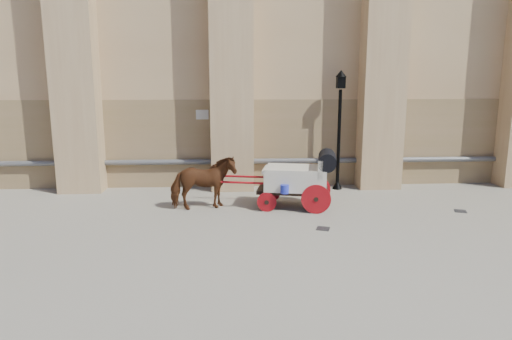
{
  "coord_description": "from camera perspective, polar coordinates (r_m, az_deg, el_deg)",
  "views": [
    {
      "loc": [
        -1.06,
        -11.54,
        3.67
      ],
      "look_at": [
        -0.34,
        1.21,
        1.12
      ],
      "focal_mm": 32.0,
      "sensor_mm": 36.0,
      "label": 1
    }
  ],
  "objects": [
    {
      "name": "horse",
      "position": [
        13.08,
        -6.63,
        -1.62
      ],
      "size": [
        1.95,
        1.18,
        1.54
      ],
      "primitive_type": "imported",
      "rotation": [
        0.0,
        0.0,
        1.78
      ],
      "color": "#562A12",
      "rests_on": "ground"
    },
    {
      "name": "street_lamp",
      "position": [
        15.46,
        10.37,
        5.34
      ],
      "size": [
        0.37,
        0.37,
        3.97
      ],
      "color": "black",
      "rests_on": "ground"
    },
    {
      "name": "ground",
      "position": [
        12.16,
        1.94,
        -6.3
      ],
      "size": [
        90.0,
        90.0,
        0.0
      ],
      "primitive_type": "plane",
      "color": "#6E685B",
      "rests_on": "ground"
    },
    {
      "name": "carriage",
      "position": [
        13.19,
        5.58,
        -0.89
      ],
      "size": [
        3.96,
        1.76,
        1.68
      ],
      "rotation": [
        0.0,
        0.0,
        -0.2
      ],
      "color": "black",
      "rests_on": "ground"
    },
    {
      "name": "drain_grate_far",
      "position": [
        14.19,
        24.19,
        -4.7
      ],
      "size": [
        0.41,
        0.41,
        0.01
      ],
      "primitive_type": "cube",
      "rotation": [
        0.0,
        0.0,
        -0.35
      ],
      "color": "black",
      "rests_on": "ground"
    },
    {
      "name": "drain_grate_near",
      "position": [
        11.61,
        8.38,
        -7.25
      ],
      "size": [
        0.41,
        0.41,
        0.01
      ],
      "primitive_type": "cube",
      "rotation": [
        0.0,
        0.0,
        -0.34
      ],
      "color": "black",
      "rests_on": "ground"
    }
  ]
}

